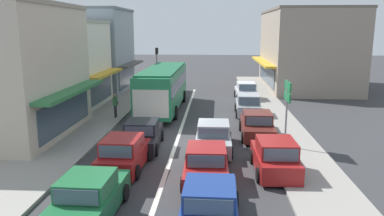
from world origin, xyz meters
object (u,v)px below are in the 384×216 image
object	(u,v)px
sedan_queue_far_back	(142,136)
sedan_queue_gap_filler	(213,137)
hatchback_adjacent_lane_lead	(124,154)
parked_hatchback_kerb_third	(248,105)
sedan_adjacent_lane_trail	(89,198)
parked_hatchback_kerb_rear	(246,91)
parked_hatchback_kerb_front	(275,157)
directional_road_sign	(287,98)
parked_sedan_kerb_second	(257,126)
city_bus	(163,86)
sedan_behind_bus_mid	(210,207)
sedan_behind_bus_near	(206,165)
traffic_light_downstreet	(157,61)
pedestrian_with_handbag_near	(115,104)

from	to	relation	value
sedan_queue_far_back	sedan_queue_gap_filler	xyz separation A→B (m)	(3.68, -0.11, 0.00)
hatchback_adjacent_lane_lead	parked_hatchback_kerb_third	xyz separation A→B (m)	(6.35, 11.11, 0.00)
sedan_adjacent_lane_trail	parked_hatchback_kerb_rear	bearing A→B (deg)	72.38
parked_hatchback_kerb_front	directional_road_sign	xyz separation A→B (m)	(1.05, 3.40, 1.99)
sedan_adjacent_lane_trail	sedan_queue_gap_filler	distance (m)	8.32
parked_hatchback_kerb_front	sedan_queue_far_back	bearing A→B (deg)	153.79
sedan_adjacent_lane_trail	sedan_queue_far_back	world-z (taller)	same
hatchback_adjacent_lane_lead	parked_sedan_kerb_second	world-z (taller)	hatchback_adjacent_lane_lead
sedan_queue_gap_filler	city_bus	bearing A→B (deg)	112.24
sedan_adjacent_lane_trail	sedan_queue_gap_filler	xyz separation A→B (m)	(4.05, 7.27, 0.00)
sedan_queue_gap_filler	parked_hatchback_kerb_front	size ratio (longest dim) A/B	1.12
parked_hatchback_kerb_front	parked_hatchback_kerb_rear	world-z (taller)	same
hatchback_adjacent_lane_lead	sedan_adjacent_lane_trail	bearing A→B (deg)	-91.87
city_bus	sedan_queue_far_back	world-z (taller)	city_bus
sedan_behind_bus_mid	parked_hatchback_kerb_front	world-z (taller)	parked_hatchback_kerb_front
sedan_queue_gap_filler	sedan_behind_bus_near	xyz separation A→B (m)	(-0.27, -3.96, 0.00)
parked_hatchback_kerb_third	sedan_queue_gap_filler	bearing A→B (deg)	-106.78
sedan_behind_bus_near	parked_hatchback_kerb_front	world-z (taller)	parked_hatchback_kerb_front
sedan_adjacent_lane_trail	parked_hatchback_kerb_third	size ratio (longest dim) A/B	1.14
sedan_behind_bus_mid	directional_road_sign	bearing A→B (deg)	64.88
parked_sedan_kerb_second	sedan_behind_bus_mid	bearing A→B (deg)	-104.14
parked_sedan_kerb_second	sedan_queue_far_back	bearing A→B (deg)	-158.66
sedan_adjacent_lane_trail	traffic_light_downstreet	size ratio (longest dim) A/B	1.01
parked_hatchback_kerb_front	parked_sedan_kerb_second	world-z (taller)	parked_hatchback_kerb_front
sedan_behind_bus_mid	parked_hatchback_kerb_third	size ratio (longest dim) A/B	1.14
sedan_queue_gap_filler	parked_hatchback_kerb_front	bearing A→B (deg)	-48.64
sedan_behind_bus_mid	directional_road_sign	size ratio (longest dim) A/B	1.17
sedan_queue_gap_filler	parked_sedan_kerb_second	bearing A→B (deg)	45.37
parked_hatchback_kerb_front	hatchback_adjacent_lane_lead	bearing A→B (deg)	179.89
sedan_queue_far_back	parked_hatchback_kerb_front	distance (m)	7.06
sedan_queue_far_back	parked_hatchback_kerb_rear	distance (m)	15.50
parked_hatchback_kerb_rear	directional_road_sign	distance (m)	13.99
sedan_behind_bus_near	parked_sedan_kerb_second	world-z (taller)	same
city_bus	sedan_behind_bus_near	xyz separation A→B (m)	(3.58, -13.36, -1.22)
parked_hatchback_kerb_rear	sedan_behind_bus_near	bearing A→B (deg)	-99.51
parked_hatchback_kerb_rear	traffic_light_downstreet	xyz separation A→B (m)	(-8.73, 5.81, 2.15)
sedan_behind_bus_mid	pedestrian_with_handbag_near	xyz separation A→B (m)	(-6.66, 13.89, 0.40)
parked_sedan_kerb_second	parked_hatchback_kerb_rear	world-z (taller)	parked_hatchback_kerb_rear
parked_sedan_kerb_second	hatchback_adjacent_lane_lead	bearing A→B (deg)	-139.22
sedan_behind_bus_mid	parked_hatchback_kerb_third	bearing A→B (deg)	80.91
sedan_queue_far_back	pedestrian_with_handbag_near	world-z (taller)	pedestrian_with_handbag_near
sedan_queue_far_back	parked_sedan_kerb_second	bearing A→B (deg)	21.34
traffic_light_downstreet	sedan_behind_bus_mid	bearing A→B (deg)	-78.00
sedan_adjacent_lane_trail	sedan_queue_far_back	distance (m)	7.39
hatchback_adjacent_lane_lead	parked_sedan_kerb_second	bearing A→B (deg)	40.78
parked_sedan_kerb_second	parked_hatchback_kerb_rear	xyz separation A→B (m)	(0.29, 11.68, 0.05)
parked_hatchback_kerb_rear	traffic_light_downstreet	bearing A→B (deg)	146.35
parked_hatchback_kerb_third	parked_hatchback_kerb_front	bearing A→B (deg)	-88.96
sedan_behind_bus_near	parked_hatchback_kerb_front	bearing A→B (deg)	18.01
sedan_adjacent_lane_trail	directional_road_sign	world-z (taller)	directional_road_sign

